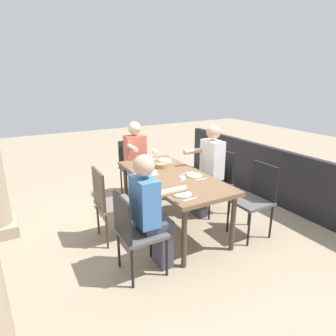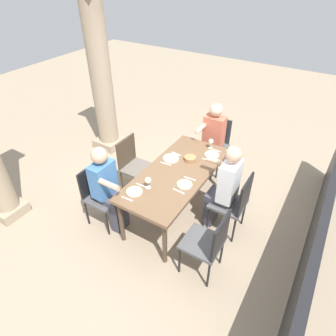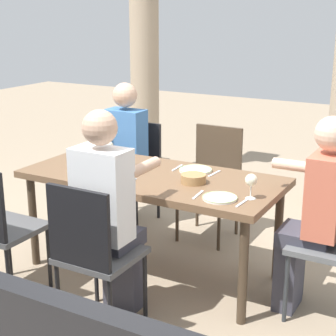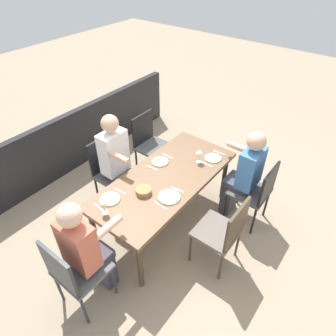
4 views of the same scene
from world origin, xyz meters
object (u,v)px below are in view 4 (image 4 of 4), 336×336
object	(u,v)px
chair_west_north	(256,190)
plate_3	(110,199)
chair_mid_north	(224,230)
plate_1	(160,162)
wine_glass_0	(199,154)
chair_mid_south	(110,168)
plate_0	(213,158)
wine_glass_3	(103,205)
diner_man_white	(244,173)
chair_west_south	(149,141)
plate_2	(169,197)
diner_guest_third	(87,249)
bread_basket	(144,191)
dining_table	(165,182)
chair_head_east	(74,271)
diner_woman_green	(118,162)

from	to	relation	value
chair_west_north	plate_3	distance (m)	1.72
chair_mid_north	plate_1	bearing A→B (deg)	-104.63
wine_glass_0	plate_1	bearing A→B (deg)	-51.96
chair_mid_south	plate_0	distance (m)	1.32
wine_glass_0	wine_glass_3	size ratio (longest dim) A/B	1.00
diner_man_white	wine_glass_0	size ratio (longest dim) A/B	7.95
chair_west_south	wine_glass_3	bearing A→B (deg)	25.21
plate_2	diner_guest_third	bearing A→B (deg)	-13.66
plate_0	bread_basket	world-z (taller)	bread_basket
wine_glass_0	diner_guest_third	bearing A→B (deg)	-4.81
chair_mid_south	diner_man_white	bearing A→B (deg)	117.85
dining_table	chair_head_east	bearing A→B (deg)	0.00
plate_0	wine_glass_0	size ratio (longest dim) A/B	1.29
chair_west_north	diner_guest_third	size ratio (longest dim) A/B	0.69
plate_3	wine_glass_3	xyz separation A→B (m)	(0.16, 0.10, 0.11)
chair_west_north	diner_man_white	bearing A→B (deg)	-90.91
chair_west_south	diner_guest_third	xyz separation A→B (m)	(1.86, 0.84, 0.15)
chair_west_south	bread_basket	world-z (taller)	chair_west_south
chair_west_north	diner_woman_green	bearing A→B (deg)	-62.34
chair_west_south	bread_basket	bearing A→B (deg)	38.16
chair_west_south	diner_guest_third	size ratio (longest dim) A/B	0.73
chair_mid_south	diner_woman_green	size ratio (longest dim) A/B	0.70
chair_west_north	diner_guest_third	bearing A→B (deg)	-24.14
plate_3	chair_west_south	bearing A→B (deg)	-155.62
chair_west_south	wine_glass_3	distance (m)	1.67
diner_man_white	plate_3	bearing A→B (deg)	-33.75
chair_mid_south	wine_glass_3	xyz separation A→B (m)	(0.70, 0.70, 0.33)
wine_glass_0	plate_1	world-z (taller)	wine_glass_0
chair_mid_south	diner_man_white	distance (m)	1.69
wine_glass_0	chair_west_north	bearing A→B (deg)	107.21
chair_mid_north	plate_1	size ratio (longest dim) A/B	4.52
diner_guest_third	plate_0	xyz separation A→B (m)	(-1.81, 0.24, 0.07)
plate_2	dining_table	bearing A→B (deg)	-135.32
dining_table	chair_head_east	xyz separation A→B (m)	(1.34, 0.00, -0.13)
diner_woman_green	plate_3	distance (m)	0.69
chair_west_north	plate_3	xyz separation A→B (m)	(1.32, -1.07, 0.24)
dining_table	bread_basket	bearing A→B (deg)	-4.53
chair_west_south	plate_1	xyz separation A→B (m)	(0.50, 0.61, 0.22)
diner_woman_green	chair_west_south	bearing A→B (deg)	-167.42
chair_mid_north	wine_glass_3	xyz separation A→B (m)	(0.70, -0.98, 0.33)
diner_guest_third	chair_mid_south	bearing A→B (deg)	-141.87
diner_guest_third	dining_table	bearing A→B (deg)	-179.85
diner_woman_green	diner_man_white	xyz separation A→B (m)	(-0.79, 1.31, -0.03)
chair_west_south	chair_mid_south	world-z (taller)	chair_west_south
chair_head_east	plate_0	distance (m)	2.01
wine_glass_0	wine_glass_3	world-z (taller)	same
chair_west_south	chair_head_east	xyz separation A→B (m)	(2.03, 0.84, 0.00)
chair_mid_north	chair_mid_south	distance (m)	1.68
plate_2	diner_woman_green	bearing A→B (deg)	-98.70
dining_table	diner_woman_green	distance (m)	0.67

